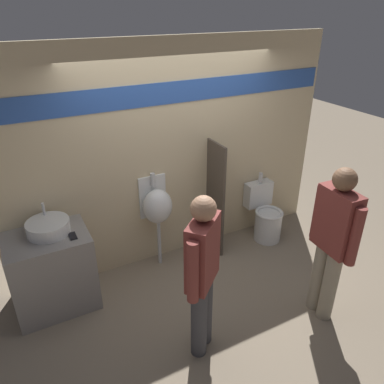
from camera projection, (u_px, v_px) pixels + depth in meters
name	position (u px, v px, depth m)	size (l,w,h in m)	color
ground_plane	(198.00, 273.00, 4.65)	(16.00, 16.00, 0.00)	gray
display_wall	(175.00, 155.00, 4.50)	(4.19, 0.07, 2.70)	beige
sink_counter	(53.00, 272.00, 3.98)	(0.83, 0.61, 0.89)	gray
sink_basin	(48.00, 227.00, 3.82)	(0.43, 0.43, 0.27)	silver
cell_phone	(73.00, 236.00, 3.78)	(0.07, 0.14, 0.01)	black
divider_near_counter	(215.00, 199.00, 4.78)	(0.03, 0.41, 1.51)	#4C4238
urinal_near_counter	(157.00, 206.00, 4.47)	(0.36, 0.31, 1.22)	silver
toilet	(265.00, 216.00, 5.22)	(0.40, 0.55, 0.92)	silver
person_in_vest	(333.00, 239.00, 3.66)	(0.22, 0.59, 1.69)	gray
person_with_lanyard	(202.00, 271.00, 3.26)	(0.46, 0.42, 1.65)	#3D3D42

